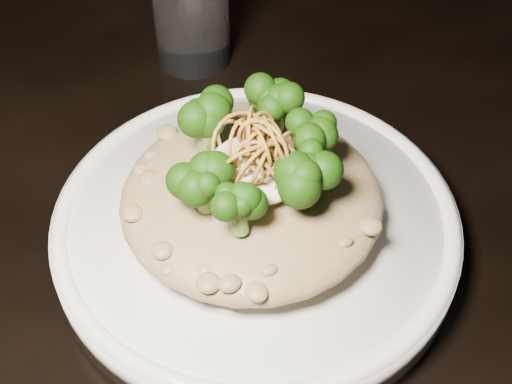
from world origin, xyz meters
TOP-DOWN VIEW (x-y plane):
  - table at (0.00, 0.00)m, footprint 1.10×0.80m
  - plate at (0.04, -0.04)m, footprint 0.30×0.30m
  - risotto at (0.04, -0.04)m, footprint 0.18×0.18m
  - broccoli at (0.04, -0.05)m, footprint 0.15×0.15m
  - cheese at (0.04, -0.05)m, footprint 0.07×0.07m
  - shallots at (0.05, -0.05)m, footprint 0.06×0.06m
  - drinking_glass at (0.08, 0.19)m, footprint 0.08×0.08m

SIDE VIEW (x-z plane):
  - table at x=0.00m, z-range 0.29..1.04m
  - plate at x=0.04m, z-range 0.75..0.78m
  - risotto at x=0.04m, z-range 0.78..0.82m
  - drinking_glass at x=0.08m, z-range 0.75..0.87m
  - cheese at x=0.04m, z-range 0.82..0.84m
  - broccoli at x=0.04m, z-range 0.82..0.88m
  - shallots at x=0.05m, z-range 0.84..0.88m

